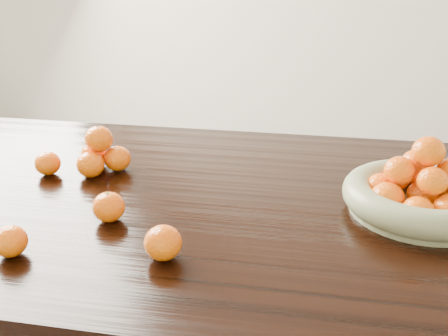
% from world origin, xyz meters
% --- Properties ---
extents(dining_table, '(2.00, 1.00, 0.75)m').
position_xyz_m(dining_table, '(0.00, 0.00, 0.66)').
color(dining_table, black).
rests_on(dining_table, ground).
extents(fruit_bowl, '(0.34, 0.34, 0.17)m').
position_xyz_m(fruit_bowl, '(0.44, -0.00, 0.79)').
color(fruit_bowl, gray).
rests_on(fruit_bowl, dining_table).
extents(orange_pyramid, '(0.14, 0.14, 0.12)m').
position_xyz_m(orange_pyramid, '(-0.35, 0.10, 0.80)').
color(orange_pyramid, orange).
rests_on(orange_pyramid, dining_table).
extents(loose_orange_0, '(0.07, 0.07, 0.06)m').
position_xyz_m(loose_orange_0, '(-0.22, -0.16, 0.78)').
color(loose_orange_0, orange).
rests_on(loose_orange_0, dining_table).
extents(loose_orange_1, '(0.06, 0.06, 0.06)m').
position_xyz_m(loose_orange_1, '(-0.35, -0.33, 0.78)').
color(loose_orange_1, orange).
rests_on(loose_orange_1, dining_table).
extents(loose_orange_2, '(0.07, 0.07, 0.07)m').
position_xyz_m(loose_orange_2, '(-0.07, -0.29, 0.78)').
color(loose_orange_2, orange).
rests_on(loose_orange_2, dining_table).
extents(loose_orange_3, '(0.07, 0.07, 0.06)m').
position_xyz_m(loose_orange_3, '(-0.48, 0.05, 0.78)').
color(loose_orange_3, orange).
rests_on(loose_orange_3, dining_table).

